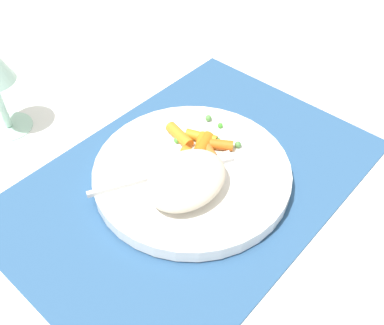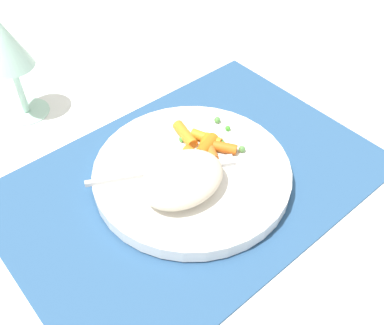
{
  "view_description": "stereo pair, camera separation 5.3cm",
  "coord_description": "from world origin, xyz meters",
  "px_view_note": "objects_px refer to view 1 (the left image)",
  "views": [
    {
      "loc": [
        -0.29,
        -0.26,
        0.43
      ],
      "look_at": [
        0.0,
        0.0,
        0.03
      ],
      "focal_mm": 41.65,
      "sensor_mm": 36.0,
      "label": 1
    },
    {
      "loc": [
        -0.26,
        -0.3,
        0.43
      ],
      "look_at": [
        0.0,
        0.0,
        0.03
      ],
      "focal_mm": 41.65,
      "sensor_mm": 36.0,
      "label": 2
    }
  ],
  "objects_px": {
    "rice_mound": "(187,179)",
    "carrot_portion": "(200,145)",
    "fork": "(177,170)",
    "plate": "(192,173)"
  },
  "relations": [
    {
      "from": "plate",
      "to": "carrot_portion",
      "type": "bearing_deg",
      "value": 24.97
    },
    {
      "from": "fork",
      "to": "rice_mound",
      "type": "bearing_deg",
      "value": -117.04
    },
    {
      "from": "rice_mound",
      "to": "carrot_portion",
      "type": "height_order",
      "value": "rice_mound"
    },
    {
      "from": "rice_mound",
      "to": "carrot_portion",
      "type": "distance_m",
      "value": 0.07
    },
    {
      "from": "rice_mound",
      "to": "fork",
      "type": "xyz_separation_m",
      "value": [
        0.01,
        0.03,
        -0.02
      ]
    },
    {
      "from": "plate",
      "to": "rice_mound",
      "type": "xyz_separation_m",
      "value": [
        -0.03,
        -0.02,
        0.03
      ]
    },
    {
      "from": "plate",
      "to": "rice_mound",
      "type": "relative_size",
      "value": 2.36
    },
    {
      "from": "plate",
      "to": "carrot_portion",
      "type": "height_order",
      "value": "carrot_portion"
    },
    {
      "from": "plate",
      "to": "fork",
      "type": "height_order",
      "value": "fork"
    },
    {
      "from": "carrot_portion",
      "to": "rice_mound",
      "type": "bearing_deg",
      "value": -151.6
    }
  ]
}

